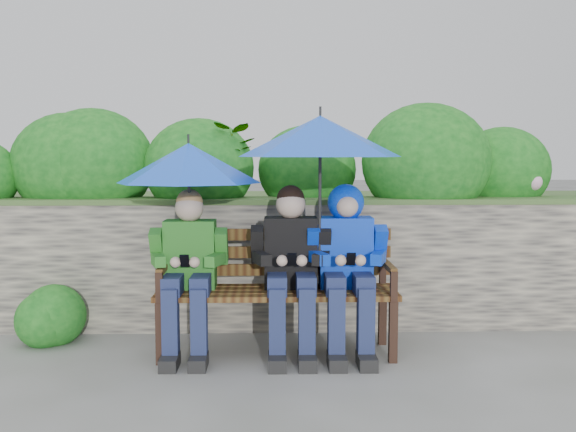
{
  "coord_description": "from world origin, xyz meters",
  "views": [
    {
      "loc": [
        -0.11,
        -4.29,
        1.37
      ],
      "look_at": [
        0.0,
        0.1,
        0.95
      ],
      "focal_mm": 40.0,
      "sensor_mm": 36.0,
      "label": 1
    }
  ],
  "objects_px": {
    "boy_middle": "(291,263)",
    "umbrella_left": "(189,163)",
    "boy_right": "(347,255)",
    "umbrella_right": "(320,136)",
    "park_bench": "(277,281)",
    "boy_left": "(189,265)"
  },
  "relations": [
    {
      "from": "boy_right",
      "to": "umbrella_left",
      "type": "height_order",
      "value": "umbrella_left"
    },
    {
      "from": "boy_middle",
      "to": "umbrella_right",
      "type": "relative_size",
      "value": 1.05
    },
    {
      "from": "boy_right",
      "to": "umbrella_left",
      "type": "relative_size",
      "value": 1.19
    },
    {
      "from": "park_bench",
      "to": "boy_left",
      "type": "distance_m",
      "value": 0.62
    },
    {
      "from": "boy_middle",
      "to": "umbrella_left",
      "type": "xyz_separation_m",
      "value": [
        -0.69,
        0.05,
        0.68
      ]
    },
    {
      "from": "umbrella_right",
      "to": "umbrella_left",
      "type": "bearing_deg",
      "value": 177.28
    },
    {
      "from": "boy_right",
      "to": "umbrella_left",
      "type": "xyz_separation_m",
      "value": [
        -1.08,
        0.03,
        0.63
      ]
    },
    {
      "from": "boy_middle",
      "to": "boy_right",
      "type": "height_order",
      "value": "boy_right"
    },
    {
      "from": "umbrella_left",
      "to": "umbrella_right",
      "type": "bearing_deg",
      "value": -2.72
    },
    {
      "from": "boy_left",
      "to": "boy_right",
      "type": "relative_size",
      "value": 0.97
    },
    {
      "from": "boy_middle",
      "to": "umbrella_left",
      "type": "bearing_deg",
      "value": 176.06
    },
    {
      "from": "boy_left",
      "to": "boy_right",
      "type": "xyz_separation_m",
      "value": [
        1.08,
        0.01,
        0.06
      ]
    },
    {
      "from": "boy_middle",
      "to": "umbrella_right",
      "type": "xyz_separation_m",
      "value": [
        0.2,
        0.01,
        0.86
      ]
    },
    {
      "from": "boy_middle",
      "to": "umbrella_left",
      "type": "relative_size",
      "value": 1.19
    },
    {
      "from": "boy_right",
      "to": "umbrella_left",
      "type": "bearing_deg",
      "value": 178.14
    },
    {
      "from": "umbrella_left",
      "to": "umbrella_right",
      "type": "relative_size",
      "value": 0.89
    },
    {
      "from": "umbrella_left",
      "to": "boy_left",
      "type": "bearing_deg",
      "value": -96.13
    },
    {
      "from": "park_bench",
      "to": "boy_left",
      "type": "bearing_deg",
      "value": -172.56
    },
    {
      "from": "boy_right",
      "to": "umbrella_right",
      "type": "relative_size",
      "value": 1.06
    },
    {
      "from": "boy_right",
      "to": "boy_left",
      "type": "bearing_deg",
      "value": -179.47
    },
    {
      "from": "boy_middle",
      "to": "umbrella_right",
      "type": "height_order",
      "value": "umbrella_right"
    },
    {
      "from": "boy_right",
      "to": "umbrella_right",
      "type": "xyz_separation_m",
      "value": [
        -0.19,
        -0.01,
        0.81
      ]
    }
  ]
}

